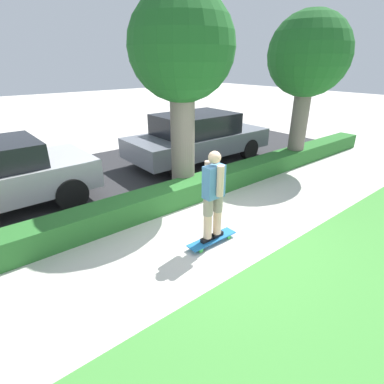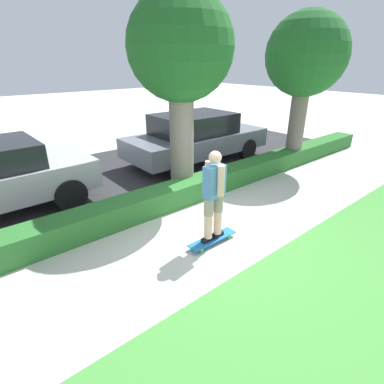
{
  "view_description": "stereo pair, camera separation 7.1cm",
  "coord_description": "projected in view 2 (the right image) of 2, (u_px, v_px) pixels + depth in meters",
  "views": [
    {
      "loc": [
        -3.35,
        -3.45,
        3.02
      ],
      "look_at": [
        -0.08,
        0.6,
        0.73
      ],
      "focal_mm": 28.0,
      "sensor_mm": 36.0,
      "label": 1
    },
    {
      "loc": [
        -3.41,
        -3.4,
        3.02
      ],
      "look_at": [
        -0.08,
        0.6,
        0.73
      ],
      "focal_mm": 28.0,
      "sensor_mm": 36.0,
      "label": 2
    }
  ],
  "objects": [
    {
      "name": "tree_far",
      "position": [
        306.0,
        58.0,
        8.36
      ],
      "size": [
        2.28,
        2.28,
        4.32
      ],
      "color": "#70665B",
      "rests_on": "ground_plane"
    },
    {
      "name": "street_asphalt",
      "position": [
        114.0,
        176.0,
        8.56
      ],
      "size": [
        16.81,
        5.0,
        0.01
      ],
      "color": "#2D2D30",
      "rests_on": "ground_plane"
    },
    {
      "name": "ground_plane",
      "position": [
        216.0,
        237.0,
        5.6
      ],
      "size": [
        60.0,
        60.0,
        0.0
      ],
      "primitive_type": "plane",
      "color": "beige"
    },
    {
      "name": "hedge_row",
      "position": [
        166.0,
        197.0,
        6.63
      ],
      "size": [
        16.81,
        0.6,
        0.48
      ],
      "color": "#2D702D",
      "rests_on": "ground_plane"
    },
    {
      "name": "skater_person",
      "position": [
        214.0,
        195.0,
        5.02
      ],
      "size": [
        0.49,
        0.42,
        1.62
      ],
      "color": "black",
      "rests_on": "skateboard"
    },
    {
      "name": "parked_car_middle",
      "position": [
        196.0,
        137.0,
        9.53
      ],
      "size": [
        4.65,
        2.02,
        1.53
      ],
      "rotation": [
        0.0,
        0.0,
        -0.01
      ],
      "color": "slate",
      "rests_on": "ground_plane"
    },
    {
      "name": "skateboard",
      "position": [
        212.0,
        239.0,
        5.37
      ],
      "size": [
        0.99,
        0.24,
        0.1
      ],
      "color": "#1E6BAD",
      "rests_on": "ground_plane"
    },
    {
      "name": "tree_mid",
      "position": [
        181.0,
        54.0,
        6.22
      ],
      "size": [
        2.24,
        2.24,
        4.41
      ],
      "color": "#70665B",
      "rests_on": "ground_plane"
    }
  ]
}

